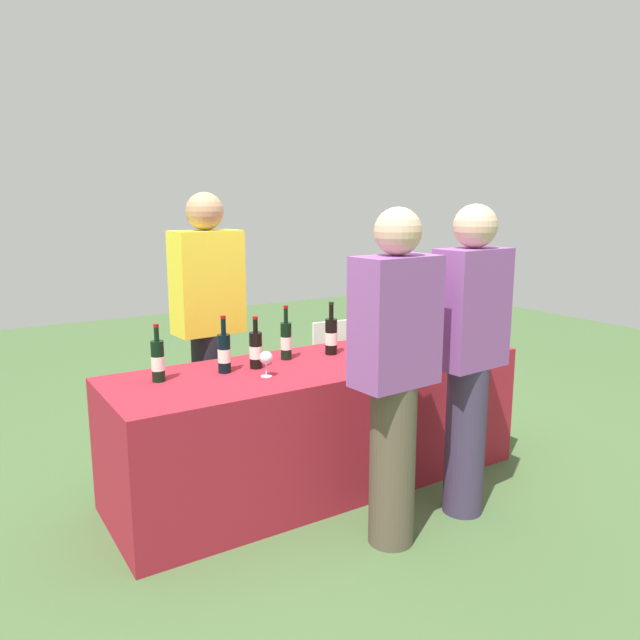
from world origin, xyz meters
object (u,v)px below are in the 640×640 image
(wine_bottle_2, at_px, (256,350))
(wine_bottle_4, at_px, (331,336))
(wine_bottle_0, at_px, (158,360))
(wine_bottle_5, at_px, (372,329))
(wine_glass_1, at_px, (372,345))
(wine_glass_2, at_px, (427,335))
(wine_bottle_7, at_px, (432,320))
(guest_0, at_px, (395,369))
(wine_bottle_3, at_px, (286,340))
(wine_bottle_1, at_px, (224,353))
(guest_1, at_px, (469,351))
(server_pouring, at_px, (208,320))
(wine_glass_0, at_px, (266,359))
(wine_bottle_6, at_px, (390,328))
(menu_board, at_px, (341,364))

(wine_bottle_2, bearing_deg, wine_bottle_4, 4.34)
(wine_bottle_0, bearing_deg, wine_bottle_5, 0.50)
(wine_glass_1, bearing_deg, wine_glass_2, 5.35)
(wine_bottle_7, bearing_deg, guest_0, -140.04)
(wine_bottle_3, bearing_deg, wine_bottle_1, -170.82)
(guest_1, bearing_deg, wine_bottle_7, 53.67)
(wine_glass_1, relative_size, guest_1, 0.08)
(wine_bottle_7, distance_m, wine_glass_2, 0.37)
(server_pouring, distance_m, guest_1, 1.62)
(guest_1, bearing_deg, wine_glass_2, 62.49)
(guest_1, bearing_deg, wine_bottle_3, 119.89)
(wine_bottle_7, bearing_deg, wine_bottle_2, -177.64)
(wine_bottle_2, height_order, wine_glass_0, wine_bottle_2)
(wine_bottle_5, xyz_separation_m, wine_bottle_6, (0.15, -0.01, -0.01))
(wine_bottle_2, bearing_deg, server_pouring, 95.17)
(guest_1, height_order, menu_board, guest_1)
(wine_glass_1, distance_m, wine_glass_2, 0.47)
(menu_board, bearing_deg, guest_1, -97.07)
(wine_bottle_5, height_order, server_pouring, server_pouring)
(wine_bottle_3, distance_m, wine_bottle_6, 0.76)
(wine_glass_0, xyz_separation_m, wine_glass_1, (0.67, -0.05, -0.00))
(wine_bottle_1, distance_m, menu_board, 1.81)
(wine_bottle_1, xyz_separation_m, wine_glass_1, (0.82, -0.24, -0.01))
(guest_0, distance_m, guest_1, 0.52)
(wine_bottle_4, xyz_separation_m, guest_1, (0.31, -0.84, 0.04))
(wine_bottle_5, height_order, wine_glass_1, wine_bottle_5)
(wine_glass_0, bearing_deg, wine_glass_2, -0.12)
(wine_bottle_2, relative_size, wine_bottle_6, 0.94)
(wine_bottle_1, bearing_deg, wine_bottle_5, 2.27)
(wine_bottle_0, bearing_deg, menu_board, 27.73)
(wine_bottle_4, distance_m, menu_board, 1.29)
(wine_bottle_5, xyz_separation_m, wine_glass_1, (-0.21, -0.28, -0.02))
(wine_bottle_1, distance_m, guest_0, 0.98)
(wine_bottle_2, distance_m, menu_board, 1.67)
(wine_bottle_2, xyz_separation_m, server_pouring, (-0.05, 0.56, 0.08))
(guest_0, bearing_deg, wine_bottle_6, 48.14)
(wine_bottle_1, relative_size, guest_1, 0.19)
(server_pouring, bearing_deg, wine_bottle_5, 147.18)
(wine_bottle_4, distance_m, wine_bottle_6, 0.47)
(wine_bottle_2, bearing_deg, guest_1, -43.71)
(guest_0, xyz_separation_m, guest_1, (0.52, 0.03, 0.01))
(wine_bottle_0, distance_m, wine_bottle_1, 0.36)
(wine_glass_1, bearing_deg, wine_bottle_5, 52.97)
(wine_bottle_6, relative_size, wine_glass_0, 2.23)
(wine_bottle_0, bearing_deg, wine_bottle_4, 0.03)
(wine_bottle_6, distance_m, menu_board, 1.09)
(wine_bottle_0, height_order, wine_glass_1, wine_bottle_0)
(wine_bottle_6, bearing_deg, guest_1, -100.61)
(wine_bottle_2, xyz_separation_m, wine_bottle_6, (1.00, 0.05, 0.00))
(wine_bottle_1, xyz_separation_m, wine_bottle_3, (0.42, 0.07, 0.00))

